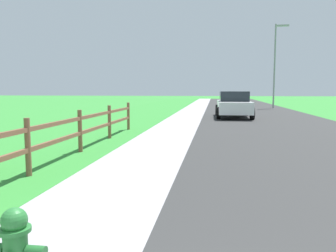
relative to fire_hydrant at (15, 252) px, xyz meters
name	(u,v)px	position (x,y,z in m)	size (l,w,h in m)	color
ground_plane	(205,112)	(0.85, 23.17, -0.37)	(120.00, 120.00, 0.00)	#338934
road_asphalt	(250,110)	(4.35, 25.17, -0.37)	(7.00, 66.00, 0.01)	#303030
curb_concrete	(169,110)	(-2.15, 25.17, -0.37)	(6.00, 66.00, 0.01)	#A19CA2
grass_verge	(151,109)	(-3.65, 25.17, -0.37)	(5.00, 66.00, 0.00)	#338934
fire_hydrant	(15,252)	(0.00, 0.00, 0.00)	(0.50, 0.42, 0.73)	#287233
rail_fence	(58,134)	(-1.95, 4.82, 0.28)	(0.11, 12.78, 1.12)	brown
parked_suv_white	(234,105)	(2.67, 18.02, 0.39)	(2.11, 4.63, 1.54)	white
street_lamp	(276,59)	(6.81, 28.73, 3.89)	(1.17, 0.20, 7.29)	gray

